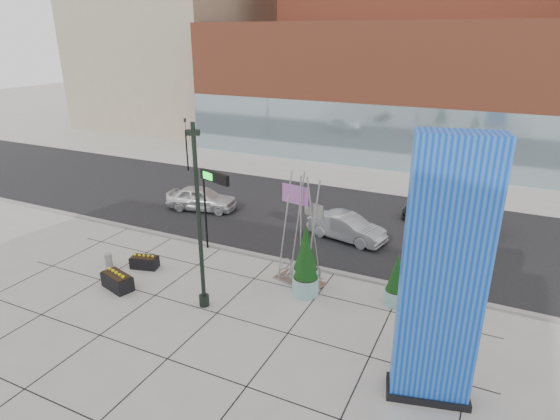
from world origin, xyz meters
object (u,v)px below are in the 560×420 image
at_px(lamp_post, 200,237).
at_px(concrete_bollard, 109,260).
at_px(car_silver_mid, 347,228).
at_px(blue_pylon, 442,282).
at_px(overhead_street_sign, 216,182).
at_px(public_art_sculpture, 300,255).
at_px(car_white_west, 202,198).

xyz_separation_m(lamp_post, concrete_bollard, (-5.85, 0.86, -2.64)).
bearing_deg(car_silver_mid, blue_pylon, -137.80).
bearing_deg(overhead_street_sign, blue_pylon, -8.87).
xyz_separation_m(lamp_post, car_silver_mid, (3.08, 8.49, -2.29)).
relative_size(public_art_sculpture, concrete_bollard, 7.60).
bearing_deg(public_art_sculpture, car_silver_mid, 99.65).
bearing_deg(car_white_west, lamp_post, -156.35).
relative_size(lamp_post, public_art_sculpture, 1.48).
bearing_deg(overhead_street_sign, public_art_sculpture, 5.40).
bearing_deg(lamp_post, public_art_sculpture, 51.69).
xyz_separation_m(car_white_west, car_silver_mid, (9.33, -0.45, -0.05)).
relative_size(blue_pylon, lamp_post, 1.09).
xyz_separation_m(public_art_sculpture, car_silver_mid, (0.42, 5.12, -0.61)).
distance_m(blue_pylon, lamp_post, 8.88).
bearing_deg(public_art_sculpture, concrete_bollard, -149.28).
relative_size(public_art_sculpture, car_silver_mid, 1.19).
distance_m(lamp_post, car_silver_mid, 9.31).
distance_m(lamp_post, public_art_sculpture, 4.61).
bearing_deg(blue_pylon, car_silver_mid, 106.52).
distance_m(lamp_post, concrete_bollard, 6.47).
height_order(blue_pylon, car_silver_mid, blue_pylon).
bearing_deg(car_silver_mid, car_white_west, 99.14).
distance_m(blue_pylon, concrete_bollard, 15.15).
relative_size(concrete_bollard, car_silver_mid, 0.16).
height_order(lamp_post, car_white_west, lamp_post).
relative_size(concrete_bollard, car_white_west, 0.15).
bearing_deg(overhead_street_sign, concrete_bollard, -115.89).
distance_m(public_art_sculpture, concrete_bollard, 8.92).
bearing_deg(concrete_bollard, overhead_street_sign, 45.25).
bearing_deg(overhead_street_sign, car_silver_mid, 55.68).
distance_m(car_white_west, car_silver_mid, 9.34).
bearing_deg(car_white_west, overhead_street_sign, -148.74).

